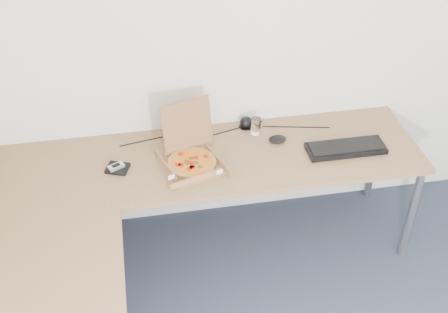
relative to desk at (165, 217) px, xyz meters
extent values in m
cube|color=olive|center=(0.32, 0.43, 0.01)|extent=(2.50, 0.70, 0.03)
cylinder|color=gray|center=(1.52, 0.73, -0.35)|extent=(0.05, 0.05, 0.70)
cube|color=#A16C41|center=(0.20, 0.37, 0.03)|extent=(0.31, 0.31, 0.01)
cube|color=#A16C41|center=(0.20, 0.54, 0.19)|extent=(0.31, 0.06, 0.31)
cylinder|color=tan|center=(0.20, 0.37, 0.05)|extent=(0.28, 0.28, 0.02)
cylinder|color=red|center=(0.20, 0.37, 0.06)|extent=(0.24, 0.24, 0.00)
cylinder|color=white|center=(0.63, 0.63, 0.08)|extent=(0.06, 0.06, 0.11)
cube|color=black|center=(1.13, 0.35, 0.04)|extent=(0.47, 0.17, 0.03)
ellipsoid|color=black|center=(0.74, 0.51, 0.05)|extent=(0.13, 0.11, 0.04)
cube|color=black|center=(-0.23, 0.41, 0.04)|extent=(0.15, 0.14, 0.02)
cube|color=#B2B5BA|center=(-0.24, 0.40, 0.06)|extent=(0.10, 0.08, 0.02)
ellipsoid|color=black|center=(0.59, 0.71, 0.07)|extent=(0.09, 0.09, 0.08)
camera|label=1|loc=(-0.09, -2.25, 2.10)|focal=46.11mm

